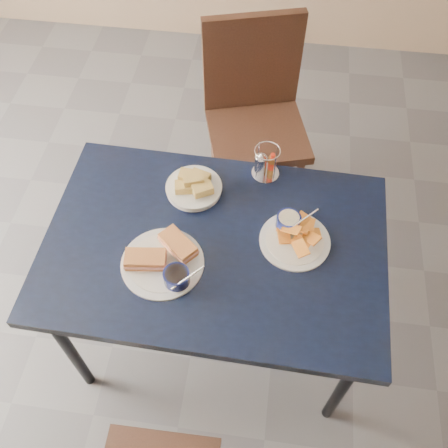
# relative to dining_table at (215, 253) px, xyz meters

# --- Properties ---
(ground) EXTENTS (6.00, 6.00, 0.00)m
(ground) POSITION_rel_dining_table_xyz_m (-0.10, -0.17, -0.69)
(ground) COLOR #4F4F54
(ground) RESTS_ON ground
(dining_table) EXTENTS (1.25, 0.85, 0.75)m
(dining_table) POSITION_rel_dining_table_xyz_m (0.00, 0.00, 0.00)
(dining_table) COLOR black
(dining_table) RESTS_ON ground
(chair_far) EXTENTS (0.58, 0.58, 1.01)m
(chair_far) POSITION_rel_dining_table_xyz_m (0.09, 0.94, -0.11)
(chair_far) COLOR black
(chair_far) RESTS_ON ground
(sandwich_plate) EXTENTS (0.31, 0.29, 0.12)m
(sandwich_plate) POSITION_rel_dining_table_xyz_m (-0.16, -0.11, 0.09)
(sandwich_plate) COLOR white
(sandwich_plate) RESTS_ON dining_table
(plantain_plate) EXTENTS (0.26, 0.26, 0.12)m
(plantain_plate) POSITION_rel_dining_table_xyz_m (0.28, 0.07, 0.09)
(plantain_plate) COLOR white
(plantain_plate) RESTS_ON dining_table
(bread_basket) EXTENTS (0.21, 0.21, 0.08)m
(bread_basket) POSITION_rel_dining_table_xyz_m (-0.11, 0.23, 0.09)
(bread_basket) COLOR white
(bread_basket) RESTS_ON dining_table
(condiment_caddy) EXTENTS (0.11, 0.11, 0.14)m
(condiment_caddy) POSITION_rel_dining_table_xyz_m (0.15, 0.36, 0.12)
(condiment_caddy) COLOR silver
(condiment_caddy) RESTS_ON dining_table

